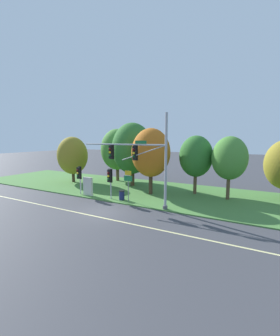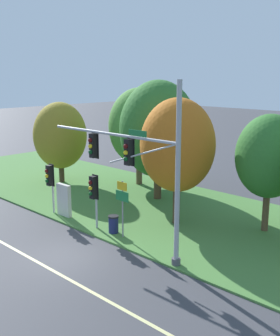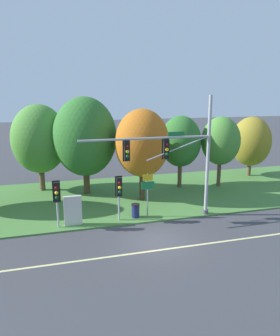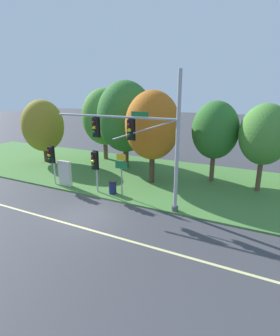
{
  "view_description": "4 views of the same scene",
  "coord_description": "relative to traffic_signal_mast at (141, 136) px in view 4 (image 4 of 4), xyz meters",
  "views": [
    {
      "loc": [
        11.35,
        -14.28,
        6.04
      ],
      "look_at": [
        1.29,
        4.15,
        3.24
      ],
      "focal_mm": 24.0,
      "sensor_mm": 36.0,
      "label": 1
    },
    {
      "loc": [
        15.21,
        -10.59,
        8.31
      ],
      "look_at": [
        0.63,
        4.46,
        3.59
      ],
      "focal_mm": 45.0,
      "sensor_mm": 36.0,
      "label": 2
    },
    {
      "loc": [
        -5.62,
        -16.41,
        8.33
      ],
      "look_at": [
        -0.11,
        3.22,
        3.52
      ],
      "focal_mm": 35.0,
      "sensor_mm": 36.0,
      "label": 3
    },
    {
      "loc": [
        9.02,
        -10.93,
        6.92
      ],
      "look_at": [
        1.88,
        3.26,
        2.3
      ],
      "focal_mm": 28.0,
      "sensor_mm": 36.0,
      "label": 4
    }
  ],
  "objects": [
    {
      "name": "ground_plane",
      "position": [
        -2.16,
        -2.79,
        -4.41
      ],
      "size": [
        160.0,
        160.0,
        0.0
      ],
      "primitive_type": "plane",
      "color": "#3D3D42"
    },
    {
      "name": "lane_stripe",
      "position": [
        -2.16,
        -3.99,
        -4.4
      ],
      "size": [
        36.0,
        0.16,
        0.01
      ],
      "primitive_type": "cube",
      "color": "beige",
      "rests_on": "ground"
    },
    {
      "name": "grass_verge",
      "position": [
        -2.16,
        5.46,
        -4.36
      ],
      "size": [
        48.0,
        11.5,
        0.1
      ],
      "primitive_type": "cube",
      "color": "#477A38",
      "rests_on": "ground"
    },
    {
      "name": "traffic_signal_mast",
      "position": [
        0.0,
        0.0,
        0.0
      ],
      "size": [
        8.65,
        0.49,
        7.99
      ],
      "color": "#9EA0A5",
      "rests_on": "grass_verge"
    },
    {
      "name": "pedestrian_signal_near_kerb",
      "position": [
        -3.67,
        0.34,
        -2.16
      ],
      "size": [
        0.46,
        0.55,
        2.99
      ],
      "color": "#9EA0A5",
      "rests_on": "grass_verge"
    },
    {
      "name": "pedestrian_signal_further_along",
      "position": [
        -7.54,
        0.21,
        -2.14
      ],
      "size": [
        0.46,
        0.55,
        3.01
      ],
      "color": "#9EA0A5",
      "rests_on": "grass_verge"
    },
    {
      "name": "route_sign_post",
      "position": [
        -1.7,
        0.56,
        -2.33
      ],
      "size": [
        0.89,
        0.08,
        2.98
      ],
      "color": "slate",
      "rests_on": "grass_verge"
    },
    {
      "name": "tree_nearest_road",
      "position": [
        -13.31,
        5.11,
        -0.7
      ],
      "size": [
        4.04,
        4.04,
        6.14
      ],
      "color": "#423021",
      "rests_on": "grass_verge"
    },
    {
      "name": "tree_left_of_mast",
      "position": [
        -8.54,
        8.8,
        0.06
      ],
      "size": [
        4.54,
        4.54,
        7.22
      ],
      "color": "brown",
      "rests_on": "grass_verge"
    },
    {
      "name": "tree_behind_signpost",
      "position": [
        -5.0,
        6.93,
        0.36
      ],
      "size": [
        5.05,
        5.05,
        7.84
      ],
      "color": "#4C3823",
      "rests_on": "grass_verge"
    },
    {
      "name": "tree_mid_verge",
      "position": [
        -1.07,
        4.1,
        0.11
      ],
      "size": [
        4.09,
        4.09,
        6.99
      ],
      "color": "#423021",
      "rests_on": "grass_verge"
    },
    {
      "name": "tree_tall_centre",
      "position": [
        3.05,
        6.53,
        -0.29
      ],
      "size": [
        3.5,
        3.5,
        6.23
      ],
      "color": "brown",
      "rests_on": "grass_verge"
    },
    {
      "name": "tree_right_far",
      "position": [
        6.47,
        5.82,
        -0.28
      ],
      "size": [
        3.34,
        3.34,
        6.13
      ],
      "color": "brown",
      "rests_on": "grass_verge"
    },
    {
      "name": "info_kiosk",
      "position": [
        -6.61,
        0.49,
        -3.36
      ],
      "size": [
        1.1,
        0.24,
        1.9
      ],
      "color": "beige",
      "rests_on": "grass_verge"
    },
    {
      "name": "trash_bin",
      "position": [
        -2.51,
        0.67,
        -3.84
      ],
      "size": [
        0.56,
        0.56,
        0.93
      ],
      "color": "#191E4C",
      "rests_on": "grass_verge"
    }
  ]
}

